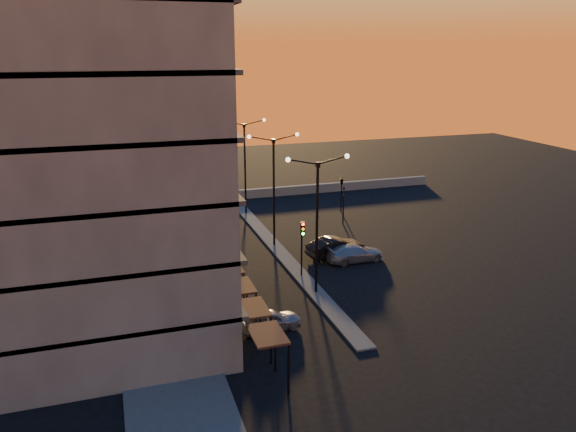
{
  "coord_description": "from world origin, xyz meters",
  "views": [
    {
      "loc": [
        -12.59,
        -32.87,
        16.02
      ],
      "look_at": [
        -0.44,
        4.86,
        4.15
      ],
      "focal_mm": 35.0,
      "sensor_mm": 36.0,
      "label": 1
    }
  ],
  "objects_px": {
    "car_wagon": "(355,253)",
    "car_hatchback": "(270,320)",
    "car_sedan": "(336,247)",
    "streetlamp_mid": "(274,181)",
    "traffic_light_main": "(302,240)"
  },
  "relations": [
    {
      "from": "car_wagon",
      "to": "traffic_light_main",
      "type": "bearing_deg",
      "value": 108.36
    },
    {
      "from": "car_hatchback",
      "to": "car_wagon",
      "type": "relative_size",
      "value": 0.8
    },
    {
      "from": "car_wagon",
      "to": "car_hatchback",
      "type": "bearing_deg",
      "value": 131.14
    },
    {
      "from": "streetlamp_mid",
      "to": "traffic_light_main",
      "type": "distance_m",
      "value": 7.62
    },
    {
      "from": "traffic_light_main",
      "to": "car_hatchback",
      "type": "relative_size",
      "value": 1.15
    },
    {
      "from": "streetlamp_mid",
      "to": "car_hatchback",
      "type": "xyz_separation_m",
      "value": [
        -4.41,
        -14.06,
        -4.96
      ]
    },
    {
      "from": "traffic_light_main",
      "to": "car_sedan",
      "type": "distance_m",
      "value": 5.56
    },
    {
      "from": "streetlamp_mid",
      "to": "car_hatchback",
      "type": "distance_m",
      "value": 15.55
    },
    {
      "from": "car_sedan",
      "to": "traffic_light_main",
      "type": "bearing_deg",
      "value": 122.07
    },
    {
      "from": "streetlamp_mid",
      "to": "traffic_light_main",
      "type": "bearing_deg",
      "value": -90.0
    },
    {
      "from": "streetlamp_mid",
      "to": "car_wagon",
      "type": "relative_size",
      "value": 2.06
    },
    {
      "from": "car_hatchback",
      "to": "car_sedan",
      "type": "bearing_deg",
      "value": -45.86
    },
    {
      "from": "streetlamp_mid",
      "to": "car_hatchback",
      "type": "bearing_deg",
      "value": -107.4
    },
    {
      "from": "streetlamp_mid",
      "to": "car_sedan",
      "type": "xyz_separation_m",
      "value": [
        3.97,
        -3.86,
        -4.81
      ]
    },
    {
      "from": "streetlamp_mid",
      "to": "car_sedan",
      "type": "distance_m",
      "value": 7.34
    }
  ]
}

